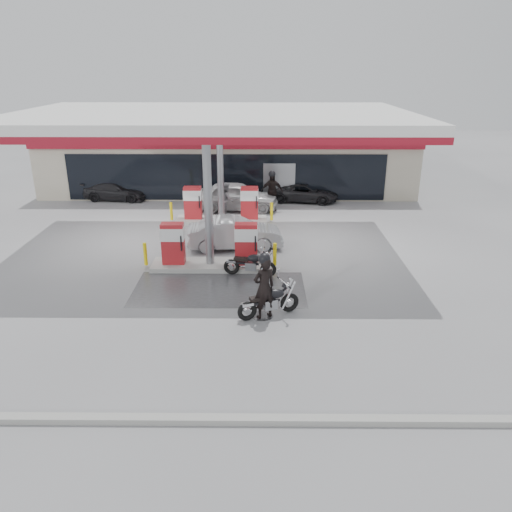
% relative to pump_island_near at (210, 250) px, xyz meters
% --- Properties ---
extents(ground, '(90.00, 90.00, 0.00)m').
position_rel_pump_island_near_xyz_m(ground, '(0.00, -2.00, -0.71)').
color(ground, gray).
rests_on(ground, ground).
extents(wet_patch, '(6.00, 3.00, 0.00)m').
position_rel_pump_island_near_xyz_m(wet_patch, '(0.50, -2.00, -0.71)').
color(wet_patch, '#4C4C4F').
rests_on(wet_patch, ground).
extents(drain_cover, '(0.70, 0.70, 0.01)m').
position_rel_pump_island_near_xyz_m(drain_cover, '(2.00, -4.00, -0.71)').
color(drain_cover, '#38383A').
rests_on(drain_cover, ground).
extents(kerb, '(28.00, 0.25, 0.15)m').
position_rel_pump_island_near_xyz_m(kerb, '(0.00, -9.00, -0.64)').
color(kerb, gray).
rests_on(kerb, ground).
extents(store_building, '(22.00, 8.22, 4.00)m').
position_rel_pump_island_near_xyz_m(store_building, '(0.01, 13.94, 1.30)').
color(store_building, beige).
rests_on(store_building, ground).
extents(canopy, '(16.00, 10.02, 5.51)m').
position_rel_pump_island_near_xyz_m(canopy, '(0.00, 3.00, 4.56)').
color(canopy, silver).
rests_on(canopy, ground).
extents(pump_island_near, '(5.14, 1.30, 1.78)m').
position_rel_pump_island_near_xyz_m(pump_island_near, '(0.00, 0.00, 0.00)').
color(pump_island_near, '#9E9E99').
rests_on(pump_island_near, ground).
extents(pump_island_far, '(5.14, 1.30, 1.78)m').
position_rel_pump_island_near_xyz_m(pump_island_far, '(0.00, 6.00, 0.00)').
color(pump_island_far, '#9E9E99').
rests_on(pump_island_far, ground).
extents(main_motorcycle, '(1.97, 1.08, 1.08)m').
position_rel_pump_island_near_xyz_m(main_motorcycle, '(2.24, -3.98, -0.23)').
color(main_motorcycle, black).
rests_on(main_motorcycle, ground).
extents(biker_main, '(0.87, 0.77, 2.00)m').
position_rel_pump_island_near_xyz_m(biker_main, '(2.06, -4.06, 0.29)').
color(biker_main, black).
rests_on(biker_main, ground).
extents(parked_motorcycle, '(1.99, 0.79, 1.03)m').
position_rel_pump_island_near_xyz_m(parked_motorcycle, '(1.58, -0.80, -0.26)').
color(parked_motorcycle, black).
rests_on(parked_motorcycle, ground).
extents(sedan_white, '(4.56, 2.02, 1.52)m').
position_rel_pump_island_near_xyz_m(sedan_white, '(0.64, 8.20, 0.05)').
color(sedan_white, silver).
rests_on(sedan_white, ground).
extents(attendant, '(0.87, 1.00, 1.76)m').
position_rel_pump_island_near_xyz_m(attendant, '(0.20, 7.00, 0.17)').
color(attendant, slate).
rests_on(attendant, ground).
extents(hatchback_silver, '(4.13, 1.81, 1.32)m').
position_rel_pump_island_near_xyz_m(hatchback_silver, '(0.86, 2.20, -0.05)').
color(hatchback_silver, '#9C9FA3').
rests_on(hatchback_silver, ground).
extents(parked_car_left, '(3.81, 1.87, 1.07)m').
position_rel_pump_island_near_xyz_m(parked_car_left, '(-6.44, 10.25, -0.18)').
color(parked_car_left, black).
rests_on(parked_car_left, ground).
extents(parked_car_right, '(4.01, 2.37, 1.05)m').
position_rel_pump_island_near_xyz_m(parked_car_right, '(4.50, 10.00, -0.19)').
color(parked_car_right, black).
rests_on(parked_car_right, ground).
extents(biker_walking, '(1.20, 0.56, 2.01)m').
position_rel_pump_island_near_xyz_m(biker_walking, '(2.55, 8.20, 0.29)').
color(biker_walking, black).
rests_on(biker_walking, ground).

